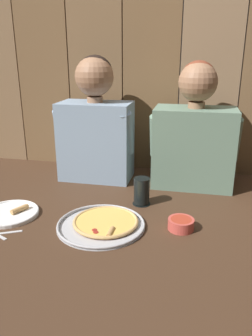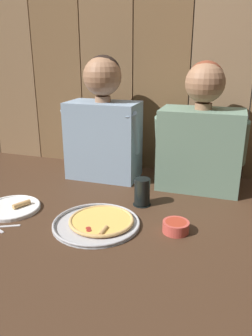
# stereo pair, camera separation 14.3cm
# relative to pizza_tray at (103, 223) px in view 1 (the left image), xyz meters

# --- Properties ---
(ground_plane) EXTENTS (3.20, 3.20, 0.00)m
(ground_plane) POSITION_rel_pizza_tray_xyz_m (0.08, 0.10, -0.01)
(ground_plane) COLOR #422B1C
(pizza_tray) EXTENTS (0.35, 0.35, 0.03)m
(pizza_tray) POSITION_rel_pizza_tray_xyz_m (0.00, 0.00, 0.00)
(pizza_tray) COLOR #B2B2B7
(pizza_tray) RESTS_ON ground
(dinner_plate) EXTENTS (0.24, 0.24, 0.03)m
(dinner_plate) POSITION_rel_pizza_tray_xyz_m (-0.41, 0.01, -0.00)
(dinner_plate) COLOR white
(dinner_plate) RESTS_ON ground
(drinking_glass) EXTENTS (0.08, 0.08, 0.13)m
(drinking_glass) POSITION_rel_pizza_tray_xyz_m (0.12, 0.23, 0.05)
(drinking_glass) COLOR black
(drinking_glass) RESTS_ON ground
(dipping_bowl) EXTENTS (0.10, 0.10, 0.04)m
(dipping_bowl) POSITION_rel_pizza_tray_xyz_m (0.30, 0.04, 0.01)
(dipping_bowl) COLOR #CC4C42
(dipping_bowl) RESTS_ON ground
(diner_left) EXTENTS (0.41, 0.22, 0.64)m
(diner_left) POSITION_rel_pizza_tray_xyz_m (-0.18, 0.52, 0.29)
(diner_left) COLOR #849EB7
(diner_left) RESTS_ON ground
(diner_right) EXTENTS (0.43, 0.23, 0.62)m
(diner_right) POSITION_rel_pizza_tray_xyz_m (0.33, 0.52, 0.27)
(diner_right) COLOR slate
(diner_right) RESTS_ON ground
(wooden_backdrop_wall) EXTENTS (2.19, 0.03, 1.16)m
(wooden_backdrop_wall) POSITION_rel_pizza_tray_xyz_m (0.08, 0.74, 0.57)
(wooden_backdrop_wall) COLOR brown
(wooden_backdrop_wall) RESTS_ON ground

